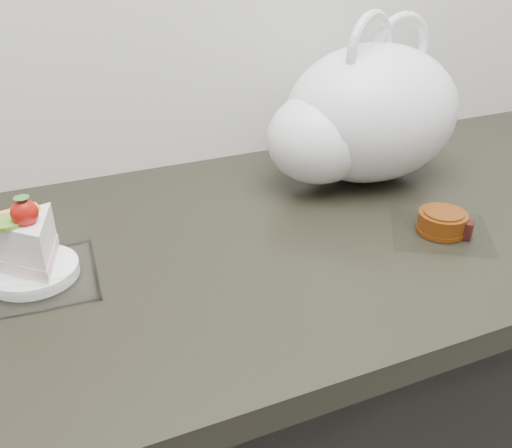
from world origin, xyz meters
TOP-DOWN VIEW (x-y plane):
  - counter at (0.00, 1.69)m, footprint 2.04×0.64m
  - cake_tray at (-0.37, 1.69)m, footprint 0.17×0.17m
  - mooncake_wrap at (0.21, 1.58)m, footprint 0.20×0.19m
  - plastic_bag at (0.20, 1.81)m, footprint 0.41×0.33m

SIDE VIEW (x-z plane):
  - counter at x=0.00m, z-range 0.00..0.90m
  - mooncake_wrap at x=0.21m, z-range 0.90..0.93m
  - cake_tray at x=-0.37m, z-range 0.87..1.00m
  - plastic_bag at x=0.20m, z-range 0.87..1.16m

